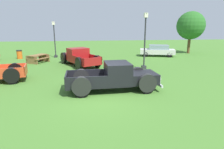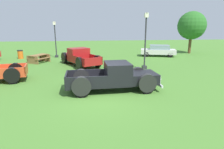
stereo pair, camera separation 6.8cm
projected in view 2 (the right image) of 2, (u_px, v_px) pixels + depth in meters
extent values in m
plane|color=#477A2D|center=(101.00, 97.00, 9.53)|extent=(80.00, 80.00, 0.00)
cube|color=black|center=(142.00, 77.00, 10.62)|extent=(1.56, 1.58, 0.56)
cube|color=silver|center=(155.00, 77.00, 10.74)|extent=(0.09, 1.39, 0.47)
sphere|color=silver|center=(151.00, 74.00, 11.32)|extent=(0.20, 0.20, 0.20)
sphere|color=silver|center=(159.00, 79.00, 10.14)|extent=(0.20, 0.20, 0.20)
cube|color=black|center=(117.00, 73.00, 10.33)|extent=(1.36, 1.73, 1.17)
cube|color=#8C9EA8|center=(129.00, 68.00, 10.36)|extent=(0.07, 1.47, 0.51)
cube|color=black|center=(86.00, 84.00, 10.19)|extent=(2.17, 1.75, 0.10)
cube|color=black|center=(86.00, 74.00, 10.89)|extent=(2.14, 0.13, 0.56)
cube|color=black|center=(86.00, 82.00, 9.34)|extent=(2.14, 0.13, 0.56)
cube|color=black|center=(66.00, 79.00, 9.95)|extent=(0.12, 1.70, 0.56)
cylinder|color=black|center=(138.00, 78.00, 11.51)|extent=(0.78, 0.24, 0.77)
cylinder|color=#B7B7BC|center=(138.00, 78.00, 11.52)|extent=(0.31, 0.25, 0.31)
cylinder|color=black|center=(138.00, 75.00, 11.46)|extent=(0.98, 0.31, 0.98)
cylinder|color=black|center=(147.00, 87.00, 9.87)|extent=(0.78, 0.24, 0.77)
cylinder|color=#B7B7BC|center=(147.00, 87.00, 9.86)|extent=(0.31, 0.25, 0.31)
cylinder|color=black|center=(147.00, 83.00, 9.82)|extent=(0.98, 0.31, 0.98)
cylinder|color=black|center=(81.00, 81.00, 10.98)|extent=(0.78, 0.24, 0.77)
cylinder|color=#B7B7BC|center=(81.00, 81.00, 10.99)|extent=(0.31, 0.25, 0.31)
cylinder|color=black|center=(81.00, 77.00, 10.94)|extent=(0.98, 0.31, 0.98)
cylinder|color=black|center=(81.00, 90.00, 9.35)|extent=(0.78, 0.24, 0.77)
cylinder|color=#B7B7BC|center=(81.00, 90.00, 9.34)|extent=(0.31, 0.25, 0.31)
cylinder|color=black|center=(81.00, 86.00, 9.30)|extent=(0.98, 0.31, 0.98)
cube|color=silver|center=(156.00, 82.00, 10.83)|extent=(0.14, 1.86, 0.12)
cube|color=maroon|center=(73.00, 56.00, 18.42)|extent=(2.07, 2.07, 0.56)
cube|color=silver|center=(70.00, 55.00, 19.05)|extent=(1.28, 0.68, 0.47)
sphere|color=silver|center=(64.00, 55.00, 18.69)|extent=(0.20, 0.20, 0.20)
sphere|color=silver|center=(75.00, 54.00, 19.37)|extent=(0.20, 0.20, 0.20)
cube|color=maroon|center=(79.00, 55.00, 17.20)|extent=(2.12, 1.95, 1.18)
cube|color=#8C9EA8|center=(76.00, 51.00, 17.64)|extent=(1.34, 0.69, 0.52)
cube|color=maroon|center=(88.00, 63.00, 15.94)|extent=(2.49, 2.68, 0.10)
cube|color=maroon|center=(79.00, 60.00, 15.42)|extent=(1.03, 1.96, 0.56)
cube|color=maroon|center=(96.00, 58.00, 16.31)|extent=(1.03, 1.96, 0.56)
cube|color=maroon|center=(93.00, 61.00, 15.04)|extent=(1.57, 0.84, 0.56)
cylinder|color=black|center=(64.00, 60.00, 18.02)|extent=(0.55, 0.80, 0.78)
cylinder|color=#B7B7BC|center=(64.00, 60.00, 18.02)|extent=(0.36, 0.39, 0.31)
cylinder|color=black|center=(64.00, 58.00, 17.98)|extent=(0.69, 1.01, 0.98)
cylinder|color=black|center=(81.00, 58.00, 18.96)|extent=(0.55, 0.80, 0.78)
cylinder|color=#B7B7BC|center=(81.00, 58.00, 18.97)|extent=(0.36, 0.39, 0.31)
cylinder|color=black|center=(81.00, 56.00, 18.91)|extent=(0.69, 1.01, 0.98)
cylinder|color=black|center=(80.00, 65.00, 15.28)|extent=(0.55, 0.80, 0.78)
cylinder|color=#B7B7BC|center=(79.00, 65.00, 15.28)|extent=(0.36, 0.39, 0.31)
cylinder|color=black|center=(79.00, 63.00, 15.24)|extent=(0.69, 1.01, 0.98)
cylinder|color=black|center=(98.00, 63.00, 16.22)|extent=(0.55, 0.80, 0.78)
cylinder|color=#B7B7BC|center=(98.00, 63.00, 16.23)|extent=(0.36, 0.39, 0.31)
cylinder|color=black|center=(98.00, 61.00, 16.17)|extent=(0.69, 1.01, 0.98)
cube|color=silver|center=(70.00, 58.00, 19.17)|extent=(1.71, 0.92, 0.12)
cube|color=#D14723|center=(10.00, 75.00, 12.22)|extent=(2.33, 2.00, 0.10)
cube|color=#D14723|center=(7.00, 73.00, 11.43)|extent=(2.03, 0.48, 0.54)
cube|color=#D14723|center=(11.00, 67.00, 12.85)|extent=(2.03, 0.48, 0.54)
cube|color=#D14723|center=(26.00, 69.00, 12.46)|extent=(0.40, 1.62, 0.54)
cylinder|color=black|center=(12.00, 78.00, 11.56)|extent=(0.77, 0.36, 0.74)
cylinder|color=#B7B7BC|center=(12.00, 78.00, 11.55)|extent=(0.34, 0.29, 0.30)
cylinder|color=black|center=(12.00, 75.00, 11.51)|extent=(0.97, 0.45, 0.94)
cylinder|color=black|center=(16.00, 72.00, 13.06)|extent=(0.77, 0.36, 0.74)
cylinder|color=#B7B7BC|center=(16.00, 72.00, 13.07)|extent=(0.34, 0.29, 0.30)
cylinder|color=black|center=(16.00, 70.00, 13.02)|extent=(0.97, 0.45, 0.94)
cube|color=silver|center=(158.00, 52.00, 22.50)|extent=(4.32, 2.73, 0.55)
cube|color=#7F939E|center=(159.00, 47.00, 22.35)|extent=(2.55, 1.97, 0.50)
cylinder|color=black|center=(146.00, 54.00, 22.07)|extent=(0.61, 0.34, 0.58)
cylinder|color=black|center=(146.00, 53.00, 23.47)|extent=(0.61, 0.34, 0.58)
cylinder|color=black|center=(170.00, 55.00, 21.66)|extent=(0.61, 0.34, 0.58)
cylinder|color=black|center=(169.00, 53.00, 23.06)|extent=(0.61, 0.34, 0.58)
cube|color=#2D2D33|center=(57.00, 56.00, 21.79)|extent=(0.36, 0.36, 0.25)
cylinder|color=#2D2D33|center=(56.00, 40.00, 21.34)|extent=(0.12, 0.12, 3.40)
cube|color=#F2EACC|center=(54.00, 23.00, 20.88)|extent=(0.28, 0.28, 0.36)
cone|color=#2D2D33|center=(54.00, 22.00, 20.83)|extent=(0.32, 0.32, 0.14)
cube|color=#2D2D33|center=(144.00, 67.00, 15.89)|extent=(0.36, 0.36, 0.25)
cylinder|color=#2D2D33|center=(145.00, 42.00, 15.38)|extent=(0.12, 0.12, 3.90)
cube|color=#F2EACC|center=(146.00, 15.00, 14.85)|extent=(0.28, 0.28, 0.36)
cone|color=#2D2D33|center=(147.00, 13.00, 14.81)|extent=(0.32, 0.32, 0.14)
cube|color=olive|center=(38.00, 55.00, 18.48)|extent=(1.64, 1.95, 0.06)
cube|color=olive|center=(43.00, 58.00, 18.31)|extent=(1.20, 1.67, 0.05)
cube|color=olive|center=(34.00, 58.00, 18.80)|extent=(1.20, 1.67, 0.05)
cube|color=olive|center=(32.00, 60.00, 17.87)|extent=(1.22, 0.82, 0.75)
cube|color=olive|center=(45.00, 58.00, 19.28)|extent=(1.22, 0.82, 0.75)
cylinder|color=orange|center=(20.00, 55.00, 20.83)|extent=(0.56, 0.56, 0.85)
cylinder|color=black|center=(20.00, 51.00, 20.72)|extent=(0.59, 0.59, 0.10)
cylinder|color=brown|center=(190.00, 45.00, 24.87)|extent=(0.36, 0.36, 2.26)
sphere|color=#286623|center=(192.00, 26.00, 24.26)|extent=(3.57, 3.57, 3.57)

